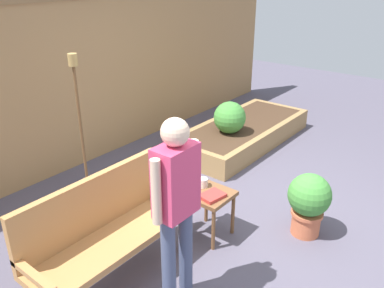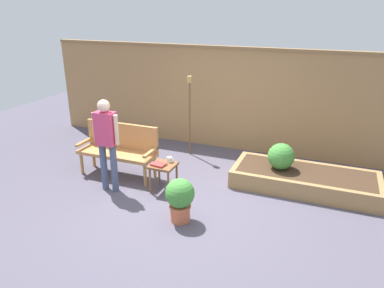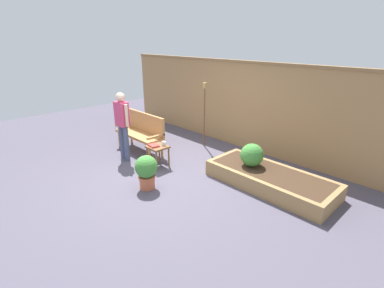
{
  "view_description": "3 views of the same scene",
  "coord_description": "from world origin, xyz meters",
  "px_view_note": "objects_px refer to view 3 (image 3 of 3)",
  "views": [
    {
      "loc": [
        -3.1,
        -1.68,
        2.47
      ],
      "look_at": [
        0.21,
        0.98,
        0.58
      ],
      "focal_mm": 37.57,
      "sensor_mm": 36.0,
      "label": 1
    },
    {
      "loc": [
        2.08,
        -4.64,
        2.92
      ],
      "look_at": [
        0.06,
        0.37,
        0.86
      ],
      "focal_mm": 34.12,
      "sensor_mm": 36.0,
      "label": 2
    },
    {
      "loc": [
        4.19,
        -3.13,
        2.65
      ],
      "look_at": [
        0.14,
        0.76,
        0.55
      ],
      "focal_mm": 26.44,
      "sensor_mm": 36.0,
      "label": 3
    }
  ],
  "objects_px": {
    "person_by_bench": "(122,121)",
    "tiki_torch": "(205,103)",
    "garden_bench": "(142,130)",
    "shrub_near_bench": "(252,155)",
    "side_table": "(158,150)",
    "book_on_table": "(154,145)",
    "cup_on_table": "(164,143)",
    "potted_boxwood": "(146,170)"
  },
  "relations": [
    {
      "from": "shrub_near_bench",
      "to": "garden_bench",
      "type": "bearing_deg",
      "value": -167.1
    },
    {
      "from": "garden_bench",
      "to": "shrub_near_bench",
      "type": "distance_m",
      "value": 2.86
    },
    {
      "from": "garden_bench",
      "to": "potted_boxwood",
      "type": "xyz_separation_m",
      "value": [
        1.66,
        -1.05,
        -0.17
      ]
    },
    {
      "from": "person_by_bench",
      "to": "tiki_torch",
      "type": "bearing_deg",
      "value": 72.05
    },
    {
      "from": "cup_on_table",
      "to": "person_by_bench",
      "type": "xyz_separation_m",
      "value": [
        -0.9,
        -0.44,
        0.41
      ]
    },
    {
      "from": "shrub_near_bench",
      "to": "side_table",
      "type": "bearing_deg",
      "value": -151.51
    },
    {
      "from": "side_table",
      "to": "person_by_bench",
      "type": "bearing_deg",
      "value": -159.78
    },
    {
      "from": "potted_boxwood",
      "to": "shrub_near_bench",
      "type": "xyz_separation_m",
      "value": [
        1.13,
        1.69,
        0.15
      ]
    },
    {
      "from": "cup_on_table",
      "to": "potted_boxwood",
      "type": "relative_size",
      "value": 0.19
    },
    {
      "from": "garden_bench",
      "to": "side_table",
      "type": "height_order",
      "value": "garden_bench"
    },
    {
      "from": "cup_on_table",
      "to": "book_on_table",
      "type": "relative_size",
      "value": 0.57
    },
    {
      "from": "potted_boxwood",
      "to": "tiki_torch",
      "type": "xyz_separation_m",
      "value": [
        -0.83,
        2.4,
        0.75
      ]
    },
    {
      "from": "book_on_table",
      "to": "person_by_bench",
      "type": "relative_size",
      "value": 0.14
    },
    {
      "from": "book_on_table",
      "to": "person_by_bench",
      "type": "bearing_deg",
      "value": -153.57
    },
    {
      "from": "potted_boxwood",
      "to": "shrub_near_bench",
      "type": "distance_m",
      "value": 2.04
    },
    {
      "from": "side_table",
      "to": "tiki_torch",
      "type": "distance_m",
      "value": 1.82
    },
    {
      "from": "tiki_torch",
      "to": "shrub_near_bench",
      "type": "bearing_deg",
      "value": -19.77
    },
    {
      "from": "tiki_torch",
      "to": "person_by_bench",
      "type": "height_order",
      "value": "tiki_torch"
    },
    {
      "from": "cup_on_table",
      "to": "shrub_near_bench",
      "type": "distance_m",
      "value": 1.89
    },
    {
      "from": "shrub_near_bench",
      "to": "person_by_bench",
      "type": "height_order",
      "value": "person_by_bench"
    },
    {
      "from": "garden_bench",
      "to": "book_on_table",
      "type": "xyz_separation_m",
      "value": [
        0.98,
        -0.38,
        -0.05
      ]
    },
    {
      "from": "side_table",
      "to": "book_on_table",
      "type": "relative_size",
      "value": 2.13
    },
    {
      "from": "cup_on_table",
      "to": "garden_bench",
      "type": "bearing_deg",
      "value": 170.21
    },
    {
      "from": "person_by_bench",
      "to": "book_on_table",
      "type": "bearing_deg",
      "value": 17.33
    },
    {
      "from": "shrub_near_bench",
      "to": "tiki_torch",
      "type": "bearing_deg",
      "value": 160.23
    },
    {
      "from": "garden_bench",
      "to": "person_by_bench",
      "type": "height_order",
      "value": "person_by_bench"
    },
    {
      "from": "book_on_table",
      "to": "potted_boxwood",
      "type": "relative_size",
      "value": 0.34
    },
    {
      "from": "shrub_near_bench",
      "to": "potted_boxwood",
      "type": "bearing_deg",
      "value": -123.83
    },
    {
      "from": "book_on_table",
      "to": "tiki_torch",
      "type": "distance_m",
      "value": 1.84
    },
    {
      "from": "garden_bench",
      "to": "book_on_table",
      "type": "height_order",
      "value": "garden_bench"
    },
    {
      "from": "tiki_torch",
      "to": "garden_bench",
      "type": "bearing_deg",
      "value": -121.53
    },
    {
      "from": "side_table",
      "to": "cup_on_table",
      "type": "bearing_deg",
      "value": 65.1
    },
    {
      "from": "tiki_torch",
      "to": "side_table",
      "type": "bearing_deg",
      "value": -82.85
    },
    {
      "from": "cup_on_table",
      "to": "person_by_bench",
      "type": "bearing_deg",
      "value": -154.2
    },
    {
      "from": "tiki_torch",
      "to": "person_by_bench",
      "type": "bearing_deg",
      "value": -107.95
    },
    {
      "from": "garden_bench",
      "to": "person_by_bench",
      "type": "distance_m",
      "value": 0.76
    },
    {
      "from": "potted_boxwood",
      "to": "tiki_torch",
      "type": "bearing_deg",
      "value": 109.12
    },
    {
      "from": "person_by_bench",
      "to": "shrub_near_bench",
      "type": "bearing_deg",
      "value": 25.92
    },
    {
      "from": "garden_bench",
      "to": "potted_boxwood",
      "type": "distance_m",
      "value": 1.97
    },
    {
      "from": "potted_boxwood",
      "to": "person_by_bench",
      "type": "bearing_deg",
      "value": 163.83
    },
    {
      "from": "book_on_table",
      "to": "shrub_near_bench",
      "type": "xyz_separation_m",
      "value": [
        1.81,
        1.02,
        0.03
      ]
    },
    {
      "from": "garden_bench",
      "to": "book_on_table",
      "type": "relative_size",
      "value": 6.39
    }
  ]
}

